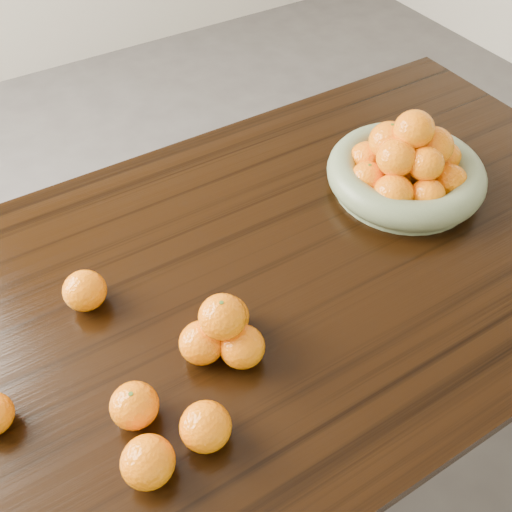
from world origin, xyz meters
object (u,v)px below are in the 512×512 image
dining_table (233,312)px  loose_orange_0 (134,406)px  fruit_bowl (407,168)px  orange_pyramid (223,330)px

dining_table → loose_orange_0: size_ratio=24.48×
fruit_bowl → orange_pyramid: (-0.59, -0.18, -0.01)m
dining_table → loose_orange_0: bearing=-148.9°
dining_table → fruit_bowl: fruit_bowl is taller
dining_table → orange_pyramid: orange_pyramid is taller
dining_table → orange_pyramid: 0.21m
fruit_bowl → loose_orange_0: bearing=-164.1°
dining_table → fruit_bowl: (0.50, 0.05, 0.15)m
fruit_bowl → loose_orange_0: (-0.78, -0.22, -0.02)m
loose_orange_0 → fruit_bowl: bearing=15.9°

